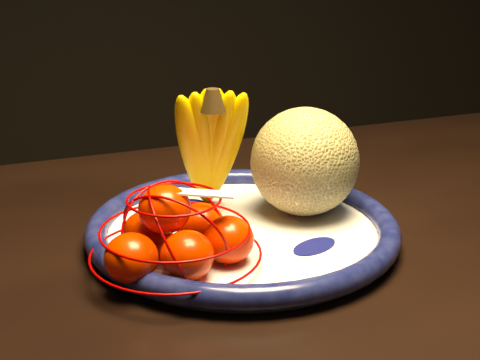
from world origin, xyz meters
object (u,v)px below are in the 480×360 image
object	(u,v)px
fruit_bowl	(243,229)
banana_bunch	(210,144)
dining_table	(312,323)
mandarin_bag	(177,237)
cantaloupe	(305,162)

from	to	relation	value
fruit_bowl	banana_bunch	size ratio (longest dim) A/B	2.08
dining_table	fruit_bowl	bearing A→B (deg)	128.84
fruit_bowl	mandarin_bag	distance (m)	0.11
dining_table	mandarin_bag	xyz separation A→B (m)	(-0.15, 0.00, 0.13)
dining_table	fruit_bowl	size ratio (longest dim) A/B	4.53
dining_table	cantaloupe	world-z (taller)	cantaloupe
mandarin_bag	cantaloupe	bearing A→B (deg)	27.06
banana_bunch	mandarin_bag	distance (m)	0.15
dining_table	banana_bunch	distance (m)	0.24
cantaloupe	fruit_bowl	bearing A→B (deg)	-162.68
cantaloupe	mandarin_bag	distance (m)	0.20
cantaloupe	banana_bunch	distance (m)	0.11
dining_table	banana_bunch	size ratio (longest dim) A/B	9.43
dining_table	cantaloupe	bearing A→B (deg)	70.94
dining_table	fruit_bowl	distance (m)	0.13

